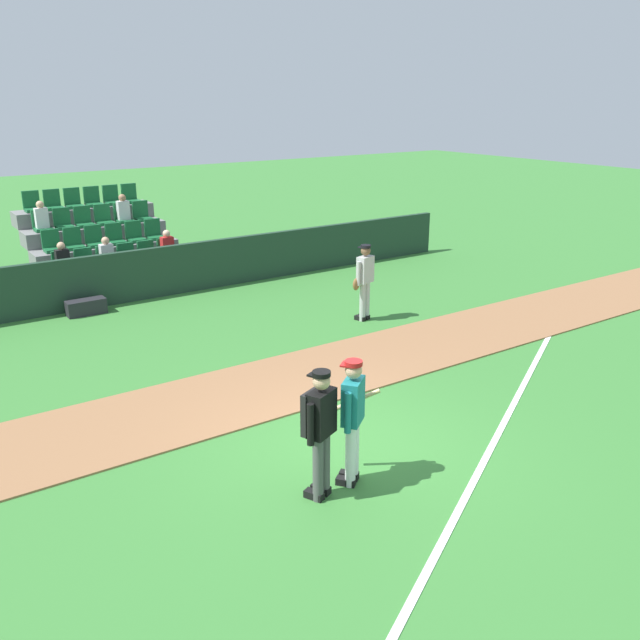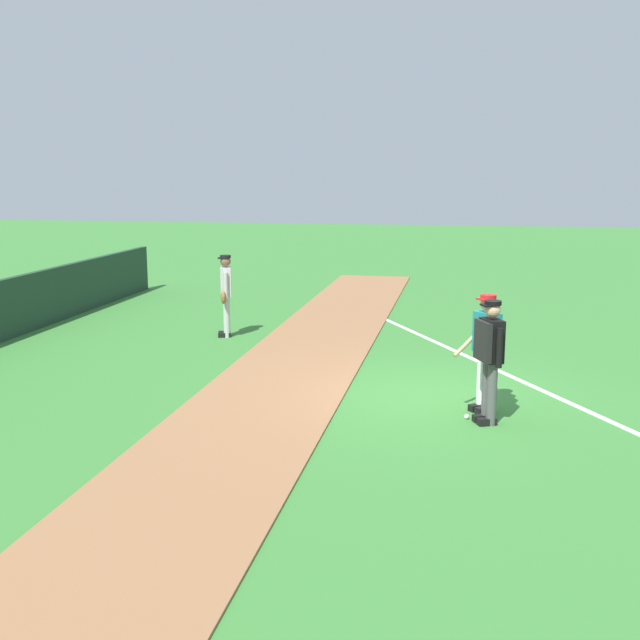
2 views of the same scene
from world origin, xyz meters
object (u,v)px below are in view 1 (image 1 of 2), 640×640
equipment_bag (86,307)px  batter_teal_jersey (352,417)px  runner_grey_jersey (364,280)px  baseball (316,481)px  umpire_home_plate (320,427)px

equipment_bag → batter_teal_jersey: bearing=-85.4°
runner_grey_jersey → baseball: bearing=-133.2°
umpire_home_plate → equipment_bag: umpire_home_plate is taller
equipment_bag → baseball: bearing=-87.8°
baseball → umpire_home_plate: bearing=-115.3°
batter_teal_jersey → equipment_bag: (-0.75, 9.40, -0.79)m
runner_grey_jersey → baseball: (-4.79, -5.10, -0.93)m
batter_teal_jersey → runner_grey_jersey: same height
runner_grey_jersey → equipment_bag: 6.59m
runner_grey_jersey → baseball: size_ratio=23.78×
batter_teal_jersey → umpire_home_plate: 0.54m
batter_teal_jersey → baseball: (-0.41, 0.24, -0.93)m
batter_teal_jersey → runner_grey_jersey: (4.39, 5.34, -0.01)m
runner_grey_jersey → equipment_bag: (-5.14, 4.05, -0.78)m
runner_grey_jersey → equipment_bag: runner_grey_jersey is taller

